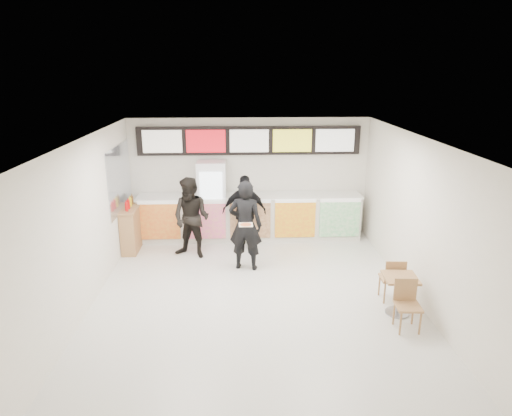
{
  "coord_description": "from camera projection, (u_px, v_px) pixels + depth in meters",
  "views": [
    {
      "loc": [
        -0.3,
        -7.81,
        4.15
      ],
      "look_at": [
        0.08,
        1.2,
        1.39
      ],
      "focal_mm": 32.0,
      "sensor_mm": 36.0,
      "label": 1
    }
  ],
  "objects": [
    {
      "name": "customer_left",
      "position": [
        191.0,
        218.0,
        10.26
      ],
      "size": [
        1.1,
        1.0,
        1.85
      ],
      "primitive_type": "imported",
      "rotation": [
        0.0,
        0.0,
        -0.4
      ],
      "color": "black",
      "rests_on": "floor"
    },
    {
      "name": "cafe_table",
      "position": [
        400.0,
        288.0,
        7.93
      ],
      "size": [
        0.6,
        1.46,
        0.84
      ],
      "rotation": [
        0.0,
        0.0,
        -0.06
      ],
      "color": "#A6794C",
      "rests_on": "floor"
    },
    {
      "name": "menu_board",
      "position": [
        249.0,
        141.0,
        11.23
      ],
      "size": [
        5.5,
        0.14,
        0.7
      ],
      "color": "black",
      "rests_on": "wall_back"
    },
    {
      "name": "condiment_ledge",
      "position": [
        131.0,
        229.0,
        10.73
      ],
      "size": [
        0.38,
        0.94,
        1.25
      ],
      "color": "#A6794C",
      "rests_on": "floor"
    },
    {
      "name": "service_counter",
      "position": [
        250.0,
        217.0,
        11.47
      ],
      "size": [
        5.56,
        0.77,
        1.14
      ],
      "color": "silver",
      "rests_on": "floor"
    },
    {
      "name": "wall_back",
      "position": [
        249.0,
        177.0,
        11.59
      ],
      "size": [
        6.0,
        0.0,
        6.0
      ],
      "primitive_type": "plane",
      "rotation": [
        1.57,
        0.0,
        0.0
      ],
      "color": "silver",
      "rests_on": "floor"
    },
    {
      "name": "wall_left",
      "position": [
        87.0,
        224.0,
        8.13
      ],
      "size": [
        0.0,
        7.0,
        7.0
      ],
      "primitive_type": "plane",
      "rotation": [
        1.57,
        0.0,
        1.57
      ],
      "color": "silver",
      "rests_on": "floor"
    },
    {
      "name": "drinks_fridge",
      "position": [
        212.0,
        201.0,
        11.33
      ],
      "size": [
        0.7,
        0.67,
        2.0
      ],
      "color": "white",
      "rests_on": "floor"
    },
    {
      "name": "floor",
      "position": [
        255.0,
        296.0,
        8.69
      ],
      "size": [
        7.0,
        7.0,
        0.0
      ],
      "primitive_type": "plane",
      "color": "beige",
      "rests_on": "ground"
    },
    {
      "name": "mirror_panel",
      "position": [
        120.0,
        178.0,
        10.4
      ],
      "size": [
        0.01,
        2.0,
        1.5
      ],
      "primitive_type": "cube",
      "color": "#B2B7BF",
      "rests_on": "wall_left"
    },
    {
      "name": "pizza_slice",
      "position": [
        246.0,
        224.0,
        9.14
      ],
      "size": [
        0.36,
        0.36,
        0.02
      ],
      "color": "beige",
      "rests_on": "customer_main"
    },
    {
      "name": "customer_main",
      "position": [
        245.0,
        225.0,
        9.62
      ],
      "size": [
        0.79,
        0.61,
        1.95
      ],
      "primitive_type": "imported",
      "rotation": [
        0.0,
        0.0,
        2.93
      ],
      "color": "black",
      "rests_on": "floor"
    },
    {
      "name": "customer_mid",
      "position": [
        244.0,
        212.0,
        10.86
      ],
      "size": [
        1.05,
        0.45,
        1.78
      ],
      "primitive_type": "imported",
      "rotation": [
        0.0,
        0.0,
        -0.02
      ],
      "color": "black",
      "rests_on": "floor"
    },
    {
      "name": "wall_right",
      "position": [
        418.0,
        219.0,
        8.37
      ],
      "size": [
        0.0,
        7.0,
        7.0
      ],
      "primitive_type": "plane",
      "rotation": [
        1.57,
        0.0,
        -1.57
      ],
      "color": "silver",
      "rests_on": "floor"
    },
    {
      "name": "ceiling",
      "position": [
        254.0,
        139.0,
        7.81
      ],
      "size": [
        7.0,
        7.0,
        0.0
      ],
      "primitive_type": "plane",
      "rotation": [
        3.14,
        0.0,
        0.0
      ],
      "color": "white",
      "rests_on": "wall_back"
    }
  ]
}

